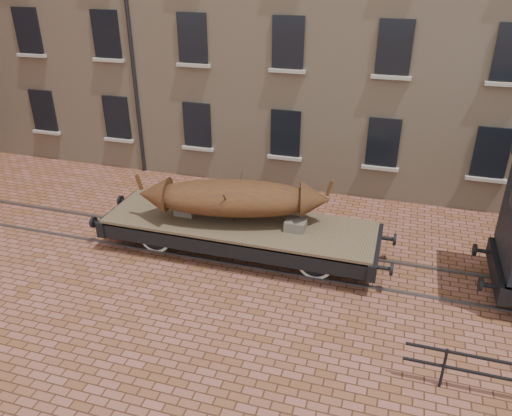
# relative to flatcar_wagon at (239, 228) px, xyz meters

# --- Properties ---
(ground) EXTENTS (90.00, 90.00, 0.00)m
(ground) POSITION_rel_flatcar_wagon_xyz_m (2.65, -0.00, -0.84)
(ground) COLOR brown
(rail_track) EXTENTS (30.00, 1.52, 0.06)m
(rail_track) POSITION_rel_flatcar_wagon_xyz_m (2.65, -0.00, -0.81)
(rail_track) COLOR #59595E
(rail_track) RESTS_ON ground
(flatcar_wagon) EXTENTS (8.94, 2.43, 1.35)m
(flatcar_wagon) POSITION_rel_flatcar_wagon_xyz_m (0.00, 0.00, 0.00)
(flatcar_wagon) COLOR brown
(flatcar_wagon) RESTS_ON ground
(iron_boat) EXTENTS (5.60, 2.56, 1.39)m
(iron_boat) POSITION_rel_flatcar_wagon_xyz_m (-0.16, -0.00, 0.95)
(iron_boat) COLOR #513011
(iron_boat) RESTS_ON flatcar_wagon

